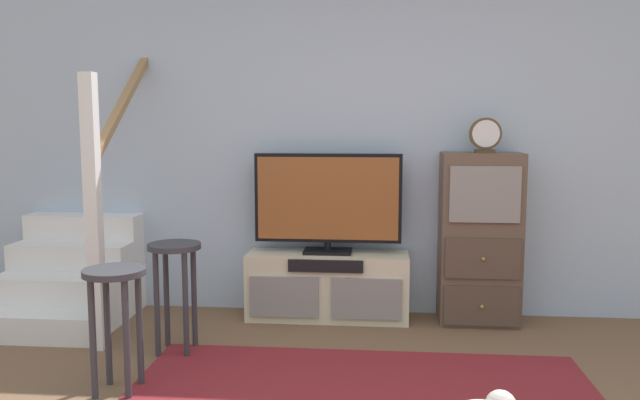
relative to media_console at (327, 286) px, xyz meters
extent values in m
cube|color=#A8BCD1|center=(0.30, 0.27, 1.10)|extent=(6.40, 0.12, 2.70)
cube|color=beige|center=(0.00, 0.01, 0.00)|extent=(1.22, 0.36, 0.50)
cube|color=gray|center=(-0.30, -0.18, -0.04)|extent=(0.51, 0.02, 0.30)
cube|color=gray|center=(0.30, -0.18, -0.04)|extent=(0.51, 0.02, 0.30)
cube|color=black|center=(0.00, -0.18, 0.20)|extent=(0.55, 0.02, 0.09)
cube|color=black|center=(0.00, 0.03, 0.26)|extent=(0.36, 0.22, 0.02)
cylinder|color=black|center=(0.00, 0.03, 0.31)|extent=(0.05, 0.05, 0.06)
cube|color=black|center=(0.00, 0.03, 0.67)|extent=(1.10, 0.05, 0.67)
cube|color=brown|center=(0.00, 0.00, 0.67)|extent=(1.05, 0.01, 0.62)
cube|color=brown|center=(1.13, 0.02, 0.38)|extent=(0.58, 0.34, 1.27)
cube|color=#4E3C2F|center=(1.13, -0.16, -0.08)|extent=(0.53, 0.02, 0.29)
sphere|color=olive|center=(1.13, -0.18, -0.08)|extent=(0.03, 0.03, 0.03)
cube|color=#4E3C2F|center=(1.13, -0.16, 0.27)|extent=(0.53, 0.02, 0.29)
sphere|color=olive|center=(1.13, -0.18, 0.27)|extent=(0.03, 0.03, 0.03)
cube|color=gray|center=(1.13, -0.16, 0.73)|extent=(0.49, 0.02, 0.40)
cube|color=#4C3823|center=(1.14, 0.00, 1.03)|extent=(0.14, 0.08, 0.02)
cylinder|color=brown|center=(1.14, 0.00, 1.15)|extent=(0.23, 0.04, 0.23)
cylinder|color=silver|center=(1.14, -0.03, 1.15)|extent=(0.19, 0.01, 0.19)
cube|color=white|center=(-1.95, -0.66, -0.16)|extent=(0.90, 0.26, 0.19)
cube|color=white|center=(-1.95, -0.40, -0.06)|extent=(0.90, 0.26, 0.38)
cube|color=white|center=(-1.95, -0.14, 0.03)|extent=(0.90, 0.26, 0.57)
cube|color=white|center=(-1.95, 0.12, 0.13)|extent=(0.90, 0.26, 0.76)
cube|color=white|center=(-1.95, 0.38, 0.22)|extent=(0.90, 0.26, 0.95)
cube|color=white|center=(-1.45, -0.79, 0.65)|extent=(0.09, 0.09, 1.80)
cube|color=#9E7547|center=(-1.45, -0.14, 1.45)|extent=(0.06, 1.33, 0.99)
cylinder|color=#333338|center=(-1.14, -1.53, 0.08)|extent=(0.04, 0.04, 0.66)
cylinder|color=#333338|center=(-0.95, -1.53, 0.08)|extent=(0.04, 0.04, 0.66)
cylinder|color=#333338|center=(-1.14, -1.34, 0.08)|extent=(0.04, 0.04, 0.66)
cylinder|color=#333338|center=(-0.95, -1.34, 0.08)|extent=(0.04, 0.04, 0.66)
cylinder|color=#333338|center=(-1.05, -1.43, 0.43)|extent=(0.34, 0.34, 0.03)
cylinder|color=#333338|center=(-1.02, -0.89, 0.09)|extent=(0.04, 0.04, 0.68)
cylinder|color=#333338|center=(-0.83, -0.89, 0.09)|extent=(0.04, 0.04, 0.68)
cylinder|color=#333338|center=(-1.02, -0.70, 0.09)|extent=(0.04, 0.04, 0.68)
cylinder|color=#333338|center=(-0.83, -0.70, 0.09)|extent=(0.04, 0.04, 0.68)
cylinder|color=#333338|center=(-0.92, -0.79, 0.45)|extent=(0.34, 0.34, 0.03)
camera|label=1|loc=(0.37, -4.69, 1.24)|focal=35.74mm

